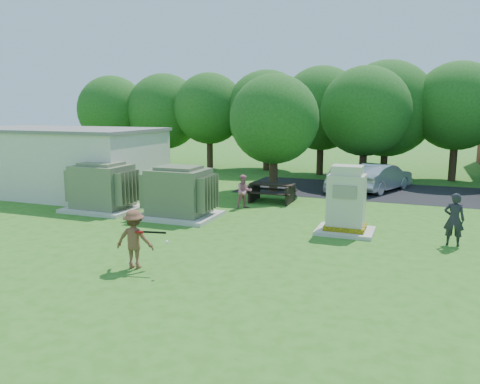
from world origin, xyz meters
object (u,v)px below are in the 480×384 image
at_px(person_by_generator, 454,219).
at_px(car_white, 341,177).
at_px(transformer_left, 103,188).
at_px(car_silver_a, 381,177).
at_px(person_at_picnic, 244,192).
at_px(picnic_table, 272,190).
at_px(generator_cabinet, 346,204).
at_px(batter, 134,239).
at_px(transformer_right, 179,194).

bearing_deg(person_by_generator, car_white, -56.20).
bearing_deg(transformer_left, car_silver_a, 40.81).
bearing_deg(car_white, person_at_picnic, -123.17).
distance_m(person_at_picnic, car_silver_a, 8.53).
distance_m(picnic_table, car_white, 5.12).
xyz_separation_m(generator_cabinet, batter, (-4.85, -5.79, -0.23)).
relative_size(generator_cabinet, car_white, 0.59).
distance_m(generator_cabinet, car_silver_a, 9.32).
height_order(batter, car_silver_a, batter).
height_order(picnic_table, person_at_picnic, person_at_picnic).
xyz_separation_m(transformer_right, picnic_table, (2.55, 4.34, -0.42)).
height_order(transformer_left, picnic_table, transformer_left).
bearing_deg(person_at_picnic, transformer_right, -164.13).
xyz_separation_m(batter, car_silver_a, (5.30, 15.09, -0.09)).
distance_m(transformer_right, generator_cabinet, 6.59).
distance_m(picnic_table, person_by_generator, 8.83).
height_order(batter, person_at_picnic, batter).
bearing_deg(batter, person_at_picnic, -100.83).
xyz_separation_m(generator_cabinet, car_silver_a, (0.46, 9.30, -0.32)).
height_order(batter, car_white, batter).
xyz_separation_m(generator_cabinet, person_at_picnic, (-4.77, 2.57, -0.31)).
bearing_deg(person_by_generator, transformer_left, 3.67).
bearing_deg(car_silver_a, generator_cabinet, 110.20).
bearing_deg(picnic_table, car_white, 61.21).
distance_m(transformer_left, person_at_picnic, 6.09).
bearing_deg(car_silver_a, person_at_picnic, 75.20).
relative_size(transformer_left, person_at_picnic, 2.03).
distance_m(transformer_right, car_white, 10.15).
relative_size(transformer_right, person_by_generator, 1.75).
bearing_deg(transformer_right, batter, -73.27).
relative_size(person_by_generator, car_white, 0.42).
bearing_deg(person_by_generator, batter, 38.50).
xyz_separation_m(batter, person_at_picnic, (0.08, 8.36, -0.08)).
distance_m(person_at_picnic, car_white, 7.04).
bearing_deg(picnic_table, transformer_left, -145.27).
height_order(picnic_table, car_silver_a, car_silver_a).
bearing_deg(car_silver_a, batter, 93.66).
xyz_separation_m(transformer_right, person_at_picnic, (1.82, 2.55, -0.23)).
relative_size(person_by_generator, car_silver_a, 0.39).
height_order(picnic_table, person_by_generator, person_by_generator).
relative_size(picnic_table, batter, 1.25).
height_order(transformer_right, picnic_table, transformer_right).
xyz_separation_m(generator_cabinet, person_by_generator, (3.44, -0.33, -0.19)).
bearing_deg(car_silver_a, transformer_left, 63.83).
xyz_separation_m(person_by_generator, car_white, (-5.02, 9.17, -0.16)).
bearing_deg(car_silver_a, car_white, 35.84).
distance_m(transformer_left, picnic_table, 7.62).
bearing_deg(generator_cabinet, person_by_generator, -5.48).
relative_size(generator_cabinet, picnic_table, 1.17).
relative_size(batter, person_by_generator, 0.96).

